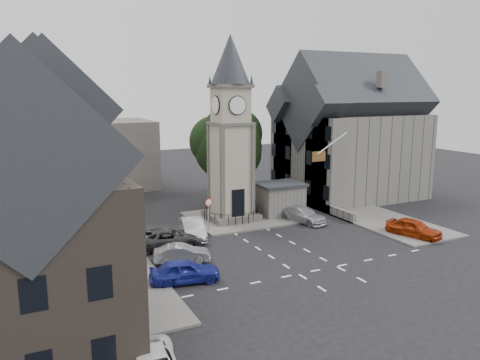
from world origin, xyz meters
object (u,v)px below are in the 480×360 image
stone_shelter (280,199)px  pedestrian (302,201)px  car_east_red (414,228)px  car_west_blue (185,271)px  clock_tower (231,130)px

stone_shelter → pedestrian: size_ratio=2.64×
car_east_red → pedestrian: (-2.95, 11.64, 0.07)m
stone_shelter → car_east_red: 12.22m
car_west_blue → clock_tower: bearing=-26.9°
clock_tower → pedestrian: 10.88m
clock_tower → stone_shelter: (4.80, -0.49, -6.57)m
stone_shelter → clock_tower: bearing=174.2°
stone_shelter → car_east_red: stone_shelter is taller
stone_shelter → pedestrian: (3.24, 1.14, -0.73)m
stone_shelter → car_east_red: (6.19, -10.50, -0.80)m
clock_tower → car_east_red: 17.21m
stone_shelter → car_east_red: size_ratio=0.98×
car_east_red → pedestrian: size_ratio=2.68×
car_west_blue → pedestrian: (16.49, 12.21, 0.09)m
clock_tower → car_west_blue: (-8.46, -11.56, -7.39)m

